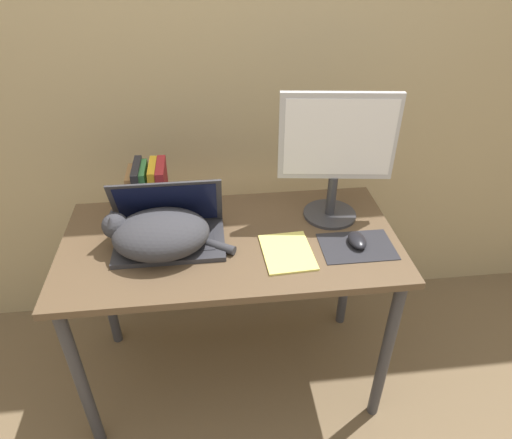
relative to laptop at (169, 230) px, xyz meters
name	(u,v)px	position (x,y,z in m)	size (l,w,h in m)	color
ground_plane	(241,436)	(0.21, -0.32, -0.81)	(12.00, 12.00, 0.00)	brown
wall_back	(217,49)	(0.21, 0.52, 0.49)	(8.00, 0.05, 2.60)	tan
desk	(231,259)	(0.21, -0.01, -0.14)	(1.22, 0.62, 0.76)	brown
laptop	(169,230)	(0.00, 0.00, 0.00)	(0.39, 0.24, 0.24)	#2D2D33
cat	(159,233)	(-0.03, -0.06, 0.03)	(0.45, 0.27, 0.15)	#333338
external_monitor	(336,151)	(0.61, 0.10, 0.23)	(0.42, 0.20, 0.49)	#333338
mousepad	(357,246)	(0.66, -0.11, -0.04)	(0.26, 0.18, 0.00)	#232328
computer_mouse	(357,240)	(0.66, -0.10, -0.03)	(0.06, 0.10, 0.03)	black
book_row	(149,190)	(-0.08, 0.20, 0.06)	(0.15, 0.17, 0.21)	olive
notepad	(287,252)	(0.41, -0.12, -0.04)	(0.18, 0.23, 0.01)	#E5DB6B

